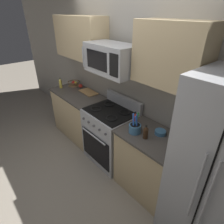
{
  "coord_description": "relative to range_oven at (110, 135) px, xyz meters",
  "views": [
    {
      "loc": [
        1.92,
        -0.98,
        2.29
      ],
      "look_at": [
        0.18,
        0.51,
        1.03
      ],
      "focal_mm": 30.1,
      "sensor_mm": 36.0,
      "label": 1
    }
  ],
  "objects": [
    {
      "name": "prep_bowl",
      "position": [
        0.85,
        0.1,
        0.46
      ],
      "size": [
        0.14,
        0.14,
        0.05
      ],
      "color": "teal",
      "rests_on": "counter_right"
    },
    {
      "name": "ground_plane",
      "position": [
        0.0,
        -0.64,
        -0.47
      ],
      "size": [
        16.0,
        16.0,
        0.0
      ],
      "primitive_type": "plane",
      "color": "gray"
    },
    {
      "name": "refrigerator",
      "position": [
        1.62,
        -0.02,
        0.46
      ],
      "size": [
        0.79,
        0.72,
        1.87
      ],
      "color": "#B2B5BA",
      "rests_on": "ground"
    },
    {
      "name": "range_oven",
      "position": [
        0.0,
        0.0,
        0.0
      ],
      "size": [
        0.76,
        0.66,
        1.09
      ],
      "color": "#B2B5BA",
      "rests_on": "ground"
    },
    {
      "name": "bottle_soy",
      "position": [
        0.78,
        -0.1,
        0.52
      ],
      "size": [
        0.06,
        0.06,
        0.18
      ],
      "color": "#382314",
      "rests_on": "counter_right"
    },
    {
      "name": "cutting_board",
      "position": [
        -0.85,
        0.18,
        0.44
      ],
      "size": [
        0.39,
        0.23,
        0.02
      ],
      "primitive_type": "cube",
      "rotation": [
        0.0,
        0.0,
        -0.04
      ],
      "color": "tan",
      "rests_on": "counter_left"
    },
    {
      "name": "upper_cabinets_right",
      "position": [
        0.8,
        0.15,
        1.4
      ],
      "size": [
        0.81,
        0.34,
        0.67
      ],
      "color": "tan"
    },
    {
      "name": "bottle_oil",
      "position": [
        -1.4,
        -0.1,
        0.53
      ],
      "size": [
        0.06,
        0.06,
        0.2
      ],
      "color": "gold",
      "rests_on": "counter_left"
    },
    {
      "name": "microwave",
      "position": [
        -0.0,
        0.03,
        1.24
      ],
      "size": [
        0.76,
        0.44,
        0.39
      ],
      "color": "#B2B5BA"
    },
    {
      "name": "wall_back",
      "position": [
        0.0,
        0.37,
        0.83
      ],
      "size": [
        8.0,
        0.1,
        2.6
      ],
      "primitive_type": "cube",
      "color": "#9E998E",
      "rests_on": "ground"
    },
    {
      "name": "counter_right",
      "position": [
        0.8,
        -0.0,
        -0.02
      ],
      "size": [
        0.82,
        0.61,
        0.91
      ],
      "color": "tan",
      "rests_on": "ground"
    },
    {
      "name": "counter_left",
      "position": [
        -0.96,
        -0.0,
        -0.02
      ],
      "size": [
        1.15,
        0.61,
        0.91
      ],
      "color": "tan",
      "rests_on": "ground"
    },
    {
      "name": "bottle_hot_sauce",
      "position": [
        0.5,
        0.01,
        0.53
      ],
      "size": [
        0.06,
        0.06,
        0.2
      ],
      "color": "red",
      "rests_on": "counter_right"
    },
    {
      "name": "fruit_basket",
      "position": [
        -1.34,
        0.16,
        0.49
      ],
      "size": [
        0.24,
        0.24,
        0.11
      ],
      "color": "brown",
      "rests_on": "counter_left"
    },
    {
      "name": "apple_loose",
      "position": [
        -1.14,
        0.19,
        0.48
      ],
      "size": [
        0.08,
        0.08,
        0.08
      ],
      "primitive_type": "sphere",
      "color": "red",
      "rests_on": "counter_left"
    },
    {
      "name": "upper_cabinets_left",
      "position": [
        -0.97,
        0.15,
        1.4
      ],
      "size": [
        1.14,
        0.34,
        0.67
      ],
      "color": "tan"
    },
    {
      "name": "utensil_crock",
      "position": [
        0.61,
        -0.11,
        0.5
      ],
      "size": [
        0.15,
        0.15,
        0.28
      ],
      "color": "teal",
      "rests_on": "counter_right"
    }
  ]
}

